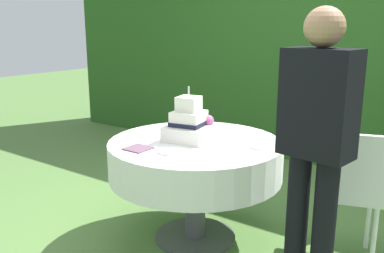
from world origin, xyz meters
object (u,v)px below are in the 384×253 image
object	(u,v)px
wedding_cake	(189,125)
standing_person	(316,141)
serving_plate_left	(260,147)
serving_plate_right	(170,152)
garden_chair	(350,185)
serving_plate_near	(232,130)
cake_table	(195,160)
napkin_stack	(138,148)
serving_plate_far	(203,126)

from	to	relation	value
wedding_cake	standing_person	size ratio (longest dim) A/B	0.23
serving_plate_left	serving_plate_right	size ratio (longest dim) A/B	0.94
serving_plate_left	garden_chair	distance (m)	0.60
serving_plate_near	garden_chair	bearing A→B (deg)	-6.38
serving_plate_near	cake_table	bearing A→B (deg)	-98.83
napkin_stack	standing_person	size ratio (longest dim) A/B	0.10
wedding_cake	serving_plate_near	xyz separation A→B (m)	(0.11, 0.39, -0.10)
cake_table	wedding_cake	distance (m)	0.25
serving_plate_near	standing_person	bearing A→B (deg)	-35.81
serving_plate_far	cake_table	bearing A→B (deg)	-62.80
cake_table	serving_plate_left	world-z (taller)	serving_plate_left
standing_person	serving_plate_left	bearing A→B (deg)	144.91
serving_plate_left	garden_chair	bearing A→B (deg)	17.65
serving_plate_far	serving_plate_left	bearing A→B (deg)	-22.21
garden_chair	wedding_cake	bearing A→B (deg)	-164.20
wedding_cake	napkin_stack	bearing A→B (deg)	-110.77
serving_plate_left	napkin_stack	world-z (taller)	serving_plate_left
serving_plate_far	napkin_stack	bearing A→B (deg)	-90.12
cake_table	serving_plate_left	distance (m)	0.47
serving_plate_left	serving_plate_right	world-z (taller)	same
serving_plate_right	serving_plate_left	bearing A→B (deg)	46.71
serving_plate_near	serving_plate_left	size ratio (longest dim) A/B	0.76
serving_plate_near	serving_plate_far	xyz separation A→B (m)	(-0.25, -0.02, 0.00)
serving_plate_left	serving_plate_near	bearing A→B (deg)	143.28
serving_plate_far	garden_chair	xyz separation A→B (m)	(1.16, -0.08, -0.20)
cake_table	serving_plate_near	distance (m)	0.42
garden_chair	serving_plate_left	bearing A→B (deg)	-162.35
napkin_stack	serving_plate_left	bearing A→B (deg)	38.01
serving_plate_left	standing_person	size ratio (longest dim) A/B	0.09
napkin_stack	wedding_cake	bearing A→B (deg)	69.23
wedding_cake	serving_plate_right	distance (m)	0.34
cake_table	serving_plate_near	bearing A→B (deg)	81.17
wedding_cake	serving_plate_right	xyz separation A→B (m)	(0.07, -0.32, -0.10)
serving_plate_left	wedding_cake	bearing A→B (deg)	-166.33
serving_plate_far	serving_plate_right	size ratio (longest dim) A/B	0.76
serving_plate_near	napkin_stack	distance (m)	0.80
serving_plate_left	standing_person	xyz separation A→B (m)	(0.48, -0.34, 0.19)
wedding_cake	napkin_stack	world-z (taller)	wedding_cake
wedding_cake	serving_plate_near	size ratio (longest dim) A/B	3.59
cake_table	serving_plate_far	xyz separation A→B (m)	(-0.19, 0.37, 0.14)
standing_person	serving_plate_far	bearing A→B (deg)	151.80
cake_table	serving_plate_right	xyz separation A→B (m)	(0.02, -0.31, 0.14)
serving_plate_near	serving_plate_right	world-z (taller)	same
serving_plate_far	napkin_stack	size ratio (longest dim) A/B	0.72
serving_plate_near	napkin_stack	world-z (taller)	serving_plate_near
serving_plate_left	serving_plate_right	bearing A→B (deg)	-133.29
serving_plate_right	garden_chair	xyz separation A→B (m)	(0.95, 0.61, -0.20)
serving_plate_near	standing_person	size ratio (longest dim) A/B	0.07
wedding_cake	serving_plate_left	world-z (taller)	wedding_cake
serving_plate_near	serving_plate_far	size ratio (longest dim) A/B	0.95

